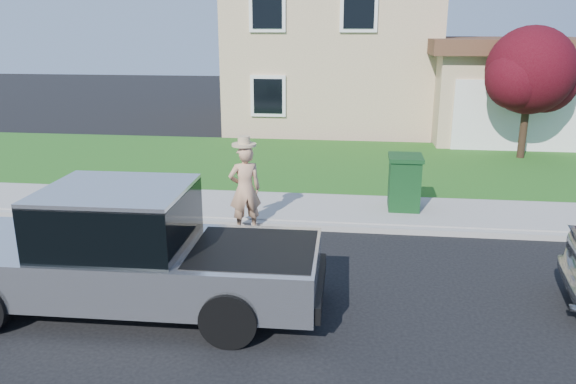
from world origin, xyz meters
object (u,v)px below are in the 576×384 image
object	(u,v)px
pickup_truck	(129,253)
woman	(245,188)
ornamental_tree	(531,75)
trash_bin	(404,182)

from	to	relation	value
pickup_truck	woman	distance (m)	3.53
woman	ornamental_tree	bearing A→B (deg)	-158.11
pickup_truck	ornamental_tree	xyz separation A→B (m)	(8.40, 10.71, 1.79)
trash_bin	woman	bearing A→B (deg)	-154.53
woman	trash_bin	size ratio (longest dim) A/B	1.66
pickup_truck	ornamental_tree	world-z (taller)	ornamental_tree
pickup_truck	ornamental_tree	bearing A→B (deg)	50.74
woman	ornamental_tree	xyz separation A→B (m)	(7.34, 7.34, 1.72)
ornamental_tree	trash_bin	world-z (taller)	ornamental_tree
pickup_truck	woman	xyz separation A→B (m)	(1.05, 3.37, 0.07)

